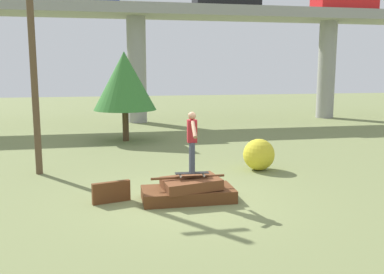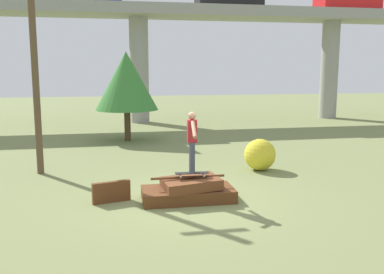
% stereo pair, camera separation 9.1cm
% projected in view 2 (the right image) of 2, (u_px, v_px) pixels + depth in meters
% --- Properties ---
extents(ground_plane, '(80.00, 80.00, 0.00)m').
position_uv_depth(ground_plane, '(188.00, 200.00, 10.42)').
color(ground_plane, olive).
extents(scrap_pile, '(2.23, 1.11, 0.61)m').
position_uv_depth(scrap_pile, '(189.00, 191.00, 10.38)').
color(scrap_pile, '#5B3319').
rests_on(scrap_pile, ground_plane).
extents(scrap_plank_loose, '(0.92, 0.36, 0.51)m').
position_uv_depth(scrap_plank_loose, '(111.00, 192.00, 10.23)').
color(scrap_plank_loose, '#5B3319').
rests_on(scrap_plank_loose, ground_plane).
extents(skateboard, '(0.82, 0.25, 0.09)m').
position_uv_depth(skateboard, '(192.00, 173.00, 10.28)').
color(skateboard, black).
rests_on(skateboard, scrap_pile).
extents(skater, '(0.23, 1.13, 1.47)m').
position_uv_depth(skater, '(192.00, 138.00, 10.15)').
color(skater, '#383D4C').
rests_on(skater, skateboard).
extents(highway_overpass, '(44.00, 3.20, 6.72)m').
position_uv_depth(highway_overpass, '(138.00, 23.00, 24.57)').
color(highway_overpass, gray).
rests_on(highway_overpass, ground_plane).
extents(car_on_overpass_far_right, '(3.81, 1.67, 1.33)m').
position_uv_depth(car_on_overpass_far_right, '(347.00, 1.00, 26.39)').
color(car_on_overpass_far_right, red).
rests_on(car_on_overpass_far_right, highway_overpass).
extents(utility_pole, '(1.30, 0.20, 6.81)m').
position_uv_depth(utility_pole, '(34.00, 56.00, 12.51)').
color(utility_pole, brown).
rests_on(utility_pole, ground_plane).
extents(tree_behind_left, '(2.72, 2.72, 3.90)m').
position_uv_depth(tree_behind_left, '(126.00, 81.00, 18.52)').
color(tree_behind_left, '#4C3823').
rests_on(tree_behind_left, ground_plane).
extents(bush_yellow_flowering, '(0.99, 0.99, 0.99)m').
position_uv_depth(bush_yellow_flowering, '(260.00, 155.00, 13.42)').
color(bush_yellow_flowering, gold).
rests_on(bush_yellow_flowering, ground_plane).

